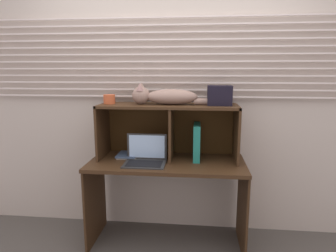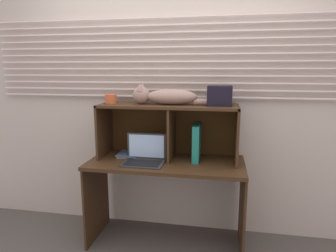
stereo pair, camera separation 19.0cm
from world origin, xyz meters
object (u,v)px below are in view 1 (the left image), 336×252
at_px(storage_box, 219,95).
at_px(binder_upright, 197,142).
at_px(laptop, 145,157).
at_px(small_basket, 109,99).
at_px(book_stack, 128,155).
at_px(cat, 164,96).

bearing_deg(storage_box, binder_upright, 180.00).
xyz_separation_m(laptop, small_basket, (-0.34, 0.16, 0.46)).
bearing_deg(storage_box, book_stack, 179.96).
height_order(cat, book_stack, cat).
bearing_deg(laptop, binder_upright, 20.45).
xyz_separation_m(laptop, storage_box, (0.60, 0.16, 0.50)).
xyz_separation_m(laptop, book_stack, (-0.18, 0.16, -0.03)).
xyz_separation_m(small_basket, storage_box, (0.93, 0.00, 0.04)).
height_order(cat, storage_box, cat).
bearing_deg(cat, binder_upright, 0.00).
distance_m(book_stack, storage_box, 0.95).
bearing_deg(binder_upright, laptop, -159.55).
bearing_deg(small_basket, cat, 0.00).
relative_size(cat, storage_box, 3.66).
distance_m(laptop, storage_box, 0.80).
bearing_deg(book_stack, small_basket, -179.81).
xyz_separation_m(cat, storage_box, (0.46, 0.00, 0.01)).
distance_m(laptop, binder_upright, 0.46).
relative_size(book_stack, storage_box, 1.08).
relative_size(laptop, small_basket, 3.39).
bearing_deg(small_basket, book_stack, 0.19).
relative_size(laptop, binder_upright, 1.09).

